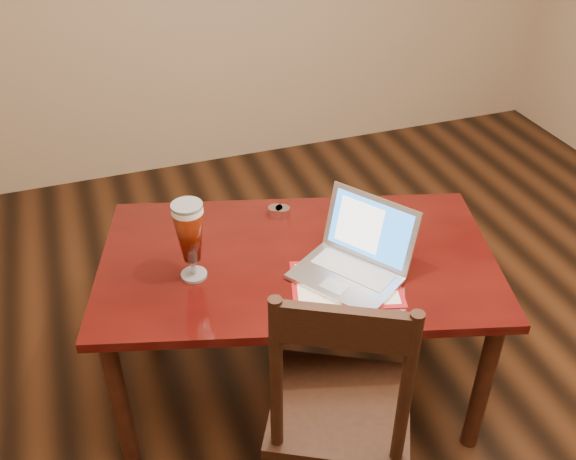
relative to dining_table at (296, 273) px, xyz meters
name	(u,v)px	position (x,y,z in m)	size (l,w,h in m)	color
ground	(419,428)	(0.40, -0.39, -0.63)	(5.00, 5.00, 0.00)	black
dining_table	(296,273)	(0.00, 0.00, 0.00)	(1.66, 1.21, 1.00)	#440C09
dining_chair	(340,410)	(-0.05, -0.57, -0.13)	(0.60, 0.59, 1.07)	black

